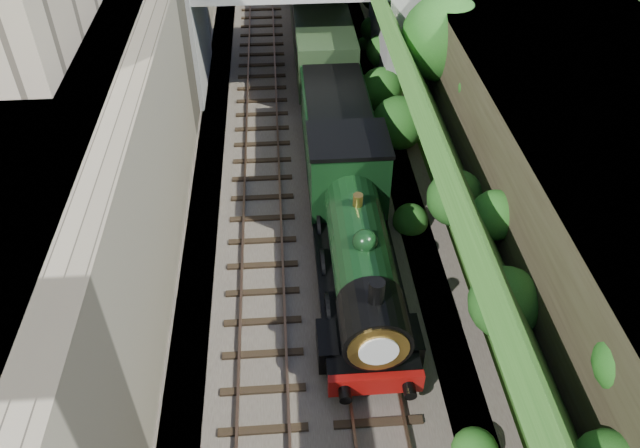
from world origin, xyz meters
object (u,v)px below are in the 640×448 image
at_px(road_bridge, 317,4).
at_px(tree, 445,40).
at_px(locomotive, 357,241).
at_px(tender, 336,129).

bearing_deg(road_bridge, tree, -49.33).
xyz_separation_m(locomotive, tender, (-0.00, 7.36, -0.27)).
bearing_deg(tree, road_bridge, 130.67).
height_order(road_bridge, locomotive, road_bridge).
relative_size(locomotive, tender, 1.70).
xyz_separation_m(tree, locomotive, (-4.71, -9.19, -2.75)).
distance_m(locomotive, tender, 7.37).
height_order(tree, locomotive, tree).
relative_size(tree, locomotive, 0.65).
distance_m(road_bridge, tree, 7.65).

